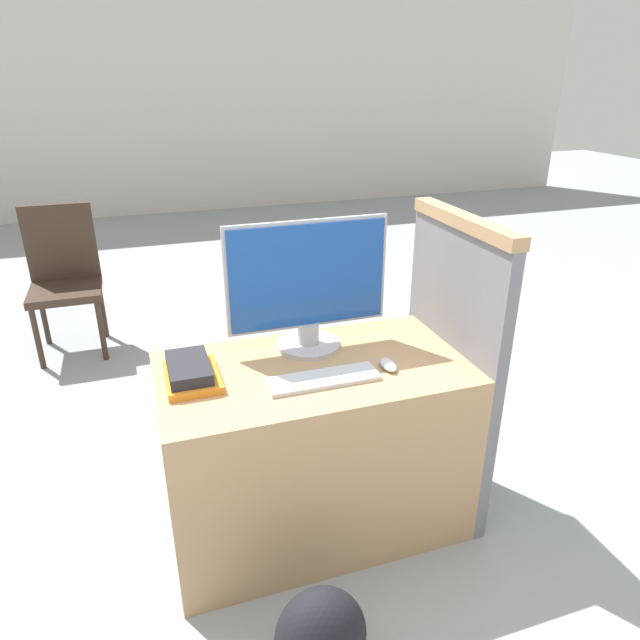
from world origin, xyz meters
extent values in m
plane|color=#93999E|center=(0.00, 0.00, 0.00)|extent=(20.00, 20.00, 0.00)
cube|color=beige|center=(0.00, 6.40, 1.40)|extent=(12.00, 0.06, 2.80)
cube|color=tan|center=(0.00, 0.32, 0.37)|extent=(1.15, 0.64, 0.73)
cube|color=slate|center=(0.60, 0.34, 0.60)|extent=(0.05, 0.67, 1.21)
cube|color=tan|center=(0.60, 0.34, 1.23)|extent=(0.07, 0.67, 0.05)
cylinder|color=#B7B7BC|center=(0.03, 0.48, 0.74)|extent=(0.25, 0.25, 0.02)
cylinder|color=#B7B7BC|center=(0.03, 0.48, 0.80)|extent=(0.08, 0.08, 0.09)
cube|color=#B7B7BC|center=(0.03, 0.49, 1.04)|extent=(0.64, 0.01, 0.43)
cube|color=#19479E|center=(0.03, 0.48, 1.04)|extent=(0.61, 0.02, 0.40)
cube|color=silver|center=(0.00, 0.21, 0.74)|extent=(0.40, 0.13, 0.02)
ellipsoid|color=silver|center=(0.26, 0.22, 0.75)|extent=(0.05, 0.11, 0.03)
cube|color=orange|center=(-0.44, 0.35, 0.75)|extent=(0.19, 0.26, 0.03)
cube|color=#232328|center=(-0.45, 0.36, 0.78)|extent=(0.14, 0.25, 0.04)
ellipsoid|color=black|center=(-0.19, -0.34, 0.17)|extent=(0.29, 0.23, 0.34)
cylinder|color=#38281E|center=(-1.23, 2.15, 0.21)|extent=(0.04, 0.04, 0.41)
cylinder|color=#38281E|center=(-0.85, 2.15, 0.21)|extent=(0.04, 0.04, 0.41)
cylinder|color=#38281E|center=(-1.23, 2.53, 0.21)|extent=(0.04, 0.04, 0.41)
cylinder|color=#38281E|center=(-0.85, 2.53, 0.21)|extent=(0.04, 0.04, 0.41)
cube|color=#38281E|center=(-1.04, 2.34, 0.44)|extent=(0.44, 0.44, 0.05)
cube|color=#38281E|center=(-1.04, 2.54, 0.71)|extent=(0.44, 0.04, 0.50)
camera|label=1|loc=(-0.57, -1.47, 1.75)|focal=32.00mm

